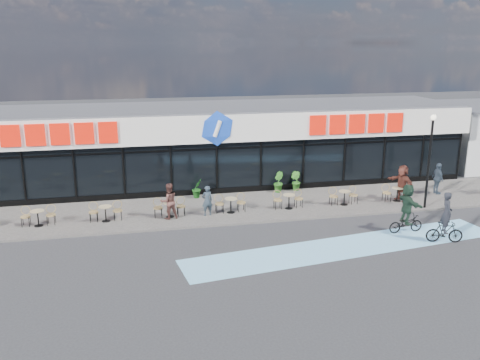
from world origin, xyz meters
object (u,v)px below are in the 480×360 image
Objects in this scene: patron_left at (207,201)px; pedestrian_a at (402,183)px; potted_plant_right at (296,181)px; patron_right at (169,201)px; potted_plant_left at (197,188)px; potted_plant_mid at (278,182)px; lamp_post at (430,153)px; pedestrian_b at (438,178)px; cyclist_a at (445,223)px; cyclist_b at (407,210)px.

pedestrian_a is (10.45, 0.23, 0.22)m from patron_left.
patron_left is 0.77× the size of pedestrian_a.
patron_right reaches higher than potted_plant_right.
potted_plant_mid reaches higher than potted_plant_left.
lamp_post is 3.47m from pedestrian_b.
pedestrian_a is 0.87× the size of cyclist_a.
patron_left is (-11.04, 1.12, -2.10)m from lamp_post.
cyclist_a is at bearing -60.23° from potted_plant_mid.
pedestrian_b is 0.78× the size of cyclist_b.
pedestrian_b is (1.98, 2.05, -1.97)m from lamp_post.
pedestrian_a is at bearing 63.18° from cyclist_b.
potted_plant_left is at bearing 138.51° from cyclist_a.
patron_right is at bearing 154.96° from cyclist_a.
cyclist_a is (9.44, -8.35, 0.22)m from potted_plant_left.
potted_plant_left is 13.27m from pedestrian_b.
potted_plant_mid is at bearing -168.48° from patron_right.
potted_plant_left is at bearing -117.67° from pedestrian_a.
lamp_post reaches higher than pedestrian_a.
patron_left is at bearing -101.51° from pedestrian_a.
cyclist_b is (-2.67, -2.78, -1.90)m from lamp_post.
cyclist_b reaches higher than potted_plant_right.
pedestrian_b is at bearing 92.66° from pedestrian_a.
lamp_post is at bearing 159.77° from patron_right.
potted_plant_right is 0.61× the size of pedestrian_b.
pedestrian_b reaches higher than potted_plant_left.
patron_right is at bearing -101.29° from pedestrian_a.
pedestrian_a is 2.66m from pedestrian_b.
potted_plant_mid is 0.52× the size of cyclist_a.
potted_plant_right is at bearing -160.56° from patron_left.
lamp_post is 13.07m from patron_right.
cyclist_a reaches higher than pedestrian_b.
lamp_post reaches higher than potted_plant_mid.
patron_right is at bearing 96.92° from pedestrian_b.
lamp_post is 2.71× the size of pedestrian_b.
pedestrian_a is at bearing 78.87° from cyclist_a.
pedestrian_b is at bearing -17.56° from potted_plant_right.
pedestrian_a is 5.66m from cyclist_a.
potted_plant_mid is 9.79m from cyclist_a.
pedestrian_b is (14.86, 1.02, 0.01)m from patron_right.
pedestrian_b is (13.10, -2.10, 0.35)m from potted_plant_left.
potted_plant_left is 0.98× the size of potted_plant_right.
cyclist_a is (9.36, -5.32, 0.00)m from patron_left.
patron_right is 0.78× the size of cyclist_b.
lamp_post is at bearing -20.46° from potted_plant_left.
lamp_post reaches higher than potted_plant_right.
cyclist_a is at bearing -55.05° from cyclist_b.
potted_plant_right is 9.41m from cyclist_a.
patron_right is 10.90m from cyclist_b.
pedestrian_b is at bearing 168.28° from patron_right.
potted_plant_right is at bearing 6.47° from potted_plant_mid.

